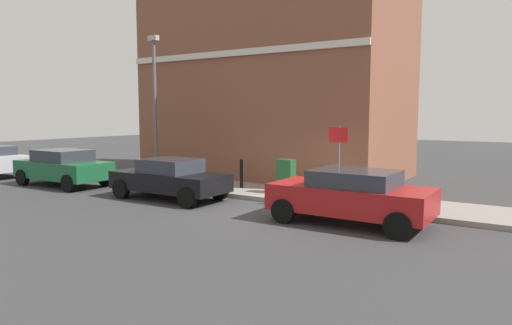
% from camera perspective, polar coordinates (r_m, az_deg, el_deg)
% --- Properties ---
extents(ground, '(80.00, 80.00, 0.00)m').
position_cam_1_polar(ground, '(13.87, 1.39, -5.65)').
color(ground, '#38383A').
extents(sidewalk, '(2.51, 30.00, 0.15)m').
position_cam_1_polar(sidewalk, '(19.01, -11.14, -2.34)').
color(sidewalk, gray).
rests_on(sidewalk, ground).
extents(corner_building, '(6.79, 10.80, 8.66)m').
position_cam_1_polar(corner_building, '(21.00, 2.77, 10.19)').
color(corner_building, brown).
rests_on(corner_building, ground).
extents(car_red, '(1.96, 4.04, 1.40)m').
position_cam_1_polar(car_red, '(11.99, 11.76, -3.99)').
color(car_red, maroon).
rests_on(car_red, ground).
extents(car_black, '(1.80, 4.00, 1.35)m').
position_cam_1_polar(car_black, '(15.38, -10.68, -1.94)').
color(car_black, black).
rests_on(car_black, ground).
extents(car_green, '(1.86, 4.02, 1.42)m').
position_cam_1_polar(car_green, '(19.48, -22.87, -0.49)').
color(car_green, '#195933').
rests_on(car_green, ground).
extents(utility_cabinet, '(0.46, 0.61, 1.15)m').
position_cam_1_polar(utility_cabinet, '(15.49, 3.75, -1.87)').
color(utility_cabinet, '#1E4C28').
rests_on(utility_cabinet, sidewalk).
extents(bollard_near_cabinet, '(0.14, 0.14, 1.04)m').
position_cam_1_polar(bollard_near_cabinet, '(16.56, -1.83, -1.26)').
color(bollard_near_cabinet, black).
rests_on(bollard_near_cabinet, sidewalk).
extents(bollard_far_kerb, '(0.14, 0.14, 1.04)m').
position_cam_1_polar(bollard_far_kerb, '(16.54, -7.38, -1.32)').
color(bollard_far_kerb, black).
rests_on(bollard_far_kerb, sidewalk).
extents(street_sign, '(0.08, 0.60, 2.30)m').
position_cam_1_polar(street_sign, '(13.81, 10.22, 1.18)').
color(street_sign, '#59595B').
rests_on(street_sign, sidewalk).
extents(lamppost, '(0.20, 0.44, 5.72)m').
position_cam_1_polar(lamppost, '(18.79, -12.48, 7.41)').
color(lamppost, '#59595B').
rests_on(lamppost, sidewalk).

